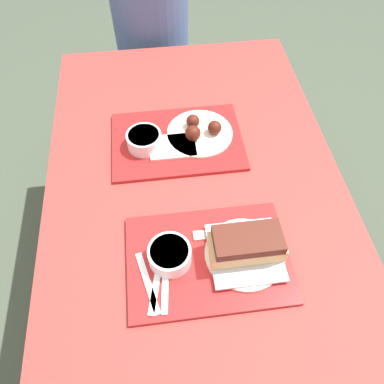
% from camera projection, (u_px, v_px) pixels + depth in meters
% --- Properties ---
extents(ground_plane, '(12.00, 12.00, 0.00)m').
position_uv_depth(ground_plane, '(196.00, 289.00, 1.69)').
color(ground_plane, '#424C3D').
extents(picnic_table, '(0.90, 1.53, 0.73)m').
position_uv_depth(picnic_table, '(197.00, 213.00, 1.18)').
color(picnic_table, maroon).
rests_on(picnic_table, ground_plane).
extents(picnic_bench_far, '(0.85, 0.28, 0.45)m').
position_uv_depth(picnic_bench_far, '(172.00, 83.00, 1.96)').
color(picnic_bench_far, maroon).
rests_on(picnic_bench_far, ground_plane).
extents(tray_near, '(0.42, 0.30, 0.01)m').
position_uv_depth(tray_near, '(208.00, 259.00, 0.98)').
color(tray_near, red).
rests_on(tray_near, picnic_table).
extents(tray_far, '(0.42, 0.30, 0.01)m').
position_uv_depth(tray_far, '(177.00, 141.00, 1.22)').
color(tray_far, red).
rests_on(tray_far, picnic_table).
extents(bowl_coleslaw_near, '(0.11, 0.11, 0.05)m').
position_uv_depth(bowl_coleslaw_near, '(170.00, 254.00, 0.95)').
color(bowl_coleslaw_near, silver).
rests_on(bowl_coleslaw_near, tray_near).
extents(brisket_sandwich_plate, '(0.21, 0.21, 0.09)m').
position_uv_depth(brisket_sandwich_plate, '(246.00, 247.00, 0.95)').
color(brisket_sandwich_plate, beige).
rests_on(brisket_sandwich_plate, tray_near).
extents(plastic_fork_near, '(0.05, 0.17, 0.00)m').
position_uv_depth(plastic_fork_near, '(156.00, 282.00, 0.93)').
color(plastic_fork_near, white).
rests_on(plastic_fork_near, tray_near).
extents(plastic_knife_near, '(0.03, 0.17, 0.00)m').
position_uv_depth(plastic_knife_near, '(165.00, 281.00, 0.93)').
color(plastic_knife_near, white).
rests_on(plastic_knife_near, tray_near).
extents(plastic_spoon_near, '(0.05, 0.17, 0.00)m').
position_uv_depth(plastic_spoon_near, '(148.00, 283.00, 0.93)').
color(plastic_spoon_near, white).
rests_on(plastic_spoon_near, tray_near).
extents(condiment_packet, '(0.04, 0.03, 0.01)m').
position_uv_depth(condiment_packet, '(200.00, 235.00, 1.01)').
color(condiment_packet, '#A59E93').
rests_on(condiment_packet, tray_near).
extents(bowl_coleslaw_far, '(0.11, 0.11, 0.05)m').
position_uv_depth(bowl_coleslaw_far, '(144.00, 139.00, 1.18)').
color(bowl_coleslaw_far, silver).
rests_on(bowl_coleslaw_far, tray_far).
extents(wings_plate_far, '(0.22, 0.22, 0.06)m').
position_uv_depth(wings_plate_far, '(200.00, 131.00, 1.22)').
color(wings_plate_far, beige).
rests_on(wings_plate_far, tray_far).
extents(napkin_far, '(0.15, 0.10, 0.01)m').
position_uv_depth(napkin_far, '(173.00, 146.00, 1.20)').
color(napkin_far, white).
rests_on(napkin_far, tray_far).
extents(person_seated_across, '(0.34, 0.34, 0.64)m').
position_uv_depth(person_seated_across, '(151.00, 23.00, 1.68)').
color(person_seated_across, '#4C6093').
rests_on(person_seated_across, picnic_bench_far).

